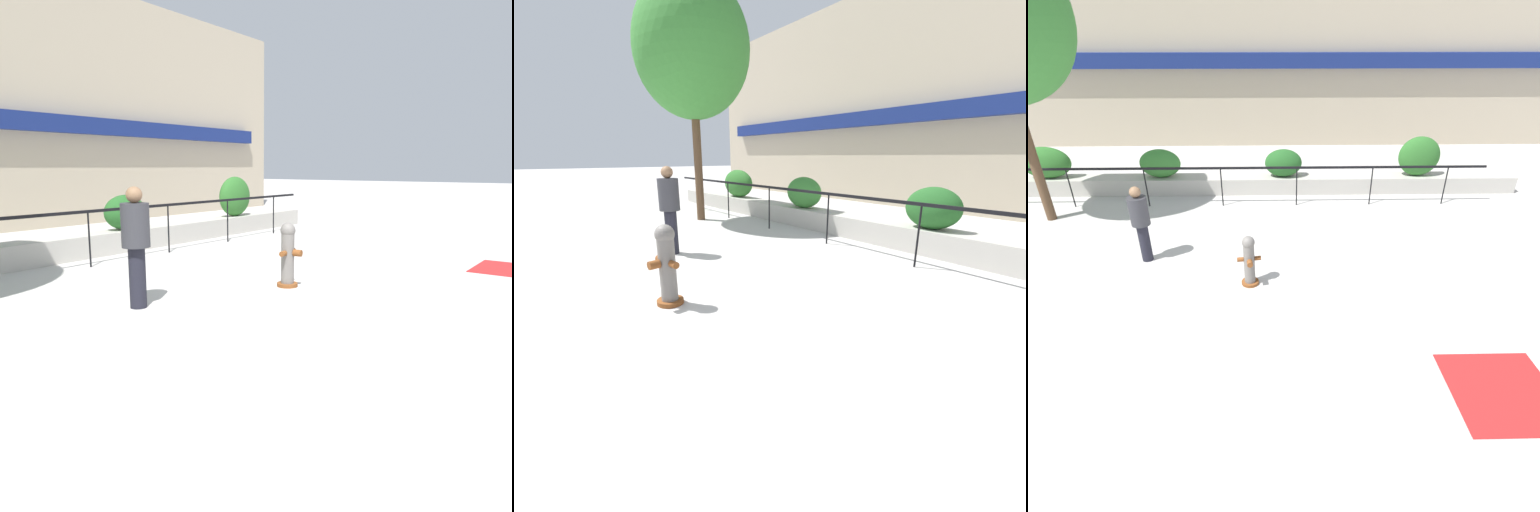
% 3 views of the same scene
% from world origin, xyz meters
% --- Properties ---
extents(ground_plane, '(120.00, 120.00, 0.00)m').
position_xyz_m(ground_plane, '(0.00, 0.00, 0.00)').
color(ground_plane, '#BCB7B2').
extents(building_facade, '(30.00, 1.36, 8.00)m').
position_xyz_m(building_facade, '(0.00, 11.98, 3.99)').
color(building_facade, tan).
rests_on(building_facade, ground).
extents(planter_wall_low, '(18.00, 0.70, 0.50)m').
position_xyz_m(planter_wall_low, '(0.00, 6.00, 0.25)').
color(planter_wall_low, '#B7B2A8').
rests_on(planter_wall_low, ground).
extents(fence_railing_segment, '(15.00, 0.05, 1.15)m').
position_xyz_m(fence_railing_segment, '(-0.00, 4.90, 1.02)').
color(fence_railing_segment, black).
rests_on(fence_railing_segment, ground).
extents(hedge_bush_0, '(1.52, 0.66, 0.95)m').
position_xyz_m(hedge_bush_0, '(-5.41, 6.00, 0.97)').
color(hedge_bush_0, '#2D6B28').
rests_on(hedge_bush_0, planter_wall_low).
extents(hedge_bush_1, '(1.24, 0.64, 0.86)m').
position_xyz_m(hedge_bush_1, '(-1.97, 6.00, 0.93)').
color(hedge_bush_1, '#387F33').
rests_on(hedge_bush_1, planter_wall_low).
extents(hedge_bush_2, '(1.13, 0.69, 0.83)m').
position_xyz_m(hedge_bush_2, '(1.79, 6.00, 0.92)').
color(hedge_bush_2, '#235B23').
rests_on(hedge_bush_2, planter_wall_low).
extents(hedge_bush_3, '(1.27, 0.61, 1.20)m').
position_xyz_m(hedge_bush_3, '(5.94, 6.00, 1.10)').
color(hedge_bush_3, '#2D6B28').
rests_on(hedge_bush_3, planter_wall_low).
extents(fire_hydrant, '(0.48, 0.45, 1.08)m').
position_xyz_m(fire_hydrant, '(1.00, 0.81, 0.55)').
color(fire_hydrant, brown).
rests_on(fire_hydrant, ground).
extents(pedestrian, '(0.56, 0.56, 1.73)m').
position_xyz_m(pedestrian, '(-1.35, 1.83, 0.99)').
color(pedestrian, black).
rests_on(pedestrian, ground).
extents(tactile_warning_pad, '(1.51, 1.51, 0.01)m').
position_xyz_m(tactile_warning_pad, '(4.80, -2.04, 0.01)').
color(tactile_warning_pad, '#B22323').
rests_on(tactile_warning_pad, ground).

